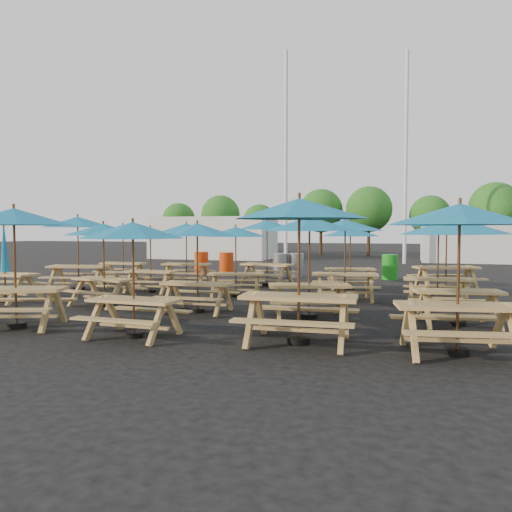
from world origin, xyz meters
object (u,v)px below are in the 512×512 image
(picnic_unit_7, at_px, (186,231))
(picnic_unit_12, at_px, (299,217))
(picnic_unit_15, at_px, (350,235))
(picnic_unit_1, at_px, (5,267))
(picnic_unit_3, at_px, (123,232))
(waste_bin_0, at_px, (201,263))
(picnic_unit_16, at_px, (460,222))
(picnic_unit_13, at_px, (309,229))
(picnic_unit_5, at_px, (103,234))
(picnic_unit_9, at_px, (197,234))
(waste_bin_4, at_px, (390,267))
(picnic_unit_2, at_px, (78,226))
(picnic_unit_8, at_px, (133,237))
(picnic_unit_17, at_px, (459,233))
(waste_bin_3, at_px, (296,265))
(picnic_unit_6, at_px, (150,236))
(picnic_unit_14, at_px, (345,230))
(picnic_unit_10, at_px, (236,236))
(picnic_unit_19, at_px, (447,225))
(waste_bin_1, at_px, (226,264))
(picnic_unit_4, at_px, (14,223))
(picnic_unit_11, at_px, (267,228))
(waste_bin_2, at_px, (280,266))
(picnic_unit_18, at_px, (439,233))

(picnic_unit_7, relative_size, picnic_unit_12, 0.88)
(picnic_unit_7, bearing_deg, picnic_unit_15, -4.40)
(picnic_unit_1, bearing_deg, picnic_unit_7, 66.50)
(picnic_unit_3, height_order, waste_bin_0, picnic_unit_3)
(picnic_unit_3, relative_size, picnic_unit_16, 0.86)
(picnic_unit_13, bearing_deg, picnic_unit_5, 159.97)
(picnic_unit_9, height_order, waste_bin_4, picnic_unit_9)
(picnic_unit_3, bearing_deg, picnic_unit_2, -89.31)
(picnic_unit_8, distance_m, picnic_unit_12, 2.98)
(picnic_unit_1, relative_size, picnic_unit_17, 0.99)
(picnic_unit_3, distance_m, picnic_unit_15, 8.33)
(picnic_unit_1, distance_m, picnic_unit_17, 11.42)
(waste_bin_0, bearing_deg, waste_bin_3, -3.02)
(picnic_unit_2, distance_m, picnic_unit_8, 7.86)
(picnic_unit_8, relative_size, waste_bin_4, 2.13)
(picnic_unit_6, distance_m, picnic_unit_14, 5.94)
(picnic_unit_10, height_order, picnic_unit_19, picnic_unit_19)
(waste_bin_1, xyz_separation_m, waste_bin_4, (6.71, 0.19, 0.00))
(picnic_unit_7, distance_m, picnic_unit_16, 11.68)
(picnic_unit_16, xyz_separation_m, picnic_unit_17, (0.24, 2.53, -0.17))
(picnic_unit_4, bearing_deg, picnic_unit_3, 89.95)
(picnic_unit_15, bearing_deg, picnic_unit_8, -123.16)
(picnic_unit_3, height_order, picnic_unit_17, picnic_unit_17)
(picnic_unit_11, xyz_separation_m, picnic_unit_14, (2.99, -2.80, -0.04))
(picnic_unit_5, xyz_separation_m, picnic_unit_9, (2.69, -0.27, -0.00))
(picnic_unit_10, xyz_separation_m, picnic_unit_15, (2.98, 2.84, -0.01))
(picnic_unit_7, bearing_deg, picnic_unit_14, -29.26)
(picnic_unit_11, bearing_deg, picnic_unit_7, -163.95)
(picnic_unit_11, distance_m, waste_bin_3, 3.61)
(picnic_unit_6, bearing_deg, waste_bin_2, 65.40)
(picnic_unit_18, height_order, waste_bin_1, picnic_unit_18)
(picnic_unit_11, relative_size, waste_bin_0, 2.59)
(picnic_unit_6, relative_size, picnic_unit_8, 0.97)
(picnic_unit_6, xyz_separation_m, picnic_unit_15, (5.79, 2.74, 0.00))
(picnic_unit_4, distance_m, picnic_unit_15, 10.18)
(picnic_unit_16, bearing_deg, picnic_unit_17, 75.32)
(picnic_unit_18, bearing_deg, picnic_unit_1, -167.92)
(picnic_unit_11, bearing_deg, picnic_unit_6, -123.30)
(picnic_unit_4, relative_size, picnic_unit_15, 1.22)
(picnic_unit_11, height_order, picnic_unit_14, picnic_unit_11)
(picnic_unit_2, distance_m, waste_bin_2, 8.06)
(picnic_unit_12, bearing_deg, waste_bin_0, 117.51)
(picnic_unit_15, height_order, waste_bin_0, picnic_unit_15)
(picnic_unit_9, height_order, picnic_unit_18, picnic_unit_18)
(picnic_unit_4, distance_m, picnic_unit_13, 5.99)
(picnic_unit_6, relative_size, picnic_unit_19, 0.72)
(picnic_unit_3, xyz_separation_m, picnic_unit_16, (10.85, -8.08, 0.19))
(picnic_unit_8, height_order, picnic_unit_17, picnic_unit_17)
(picnic_unit_3, xyz_separation_m, picnic_unit_15, (8.32, 0.19, -0.10))
(waste_bin_0, bearing_deg, picnic_unit_4, -84.38)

